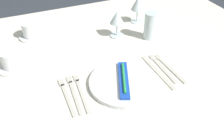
# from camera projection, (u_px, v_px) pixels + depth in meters

# --- Properties ---
(dining_table) EXTENTS (1.80, 1.11, 0.74)m
(dining_table) POSITION_uv_depth(u_px,v_px,m) (97.00, 67.00, 1.16)
(dining_table) COLOR silver
(dining_table) RESTS_ON ground
(dinner_plate) EXTENTS (0.27, 0.27, 0.02)m
(dinner_plate) POSITION_uv_depth(u_px,v_px,m) (124.00, 82.00, 0.94)
(dinner_plate) COLOR white
(dinner_plate) RESTS_ON dining_table
(toothbrush_package) EXTENTS (0.11, 0.21, 0.02)m
(toothbrush_package) POSITION_uv_depth(u_px,v_px,m) (124.00, 79.00, 0.93)
(toothbrush_package) COLOR blue
(toothbrush_package) RESTS_ON dinner_plate
(fork_outer) EXTENTS (0.03, 0.22, 0.00)m
(fork_outer) POSITION_uv_depth(u_px,v_px,m) (81.00, 91.00, 0.91)
(fork_outer) COLOR beige
(fork_outer) RESTS_ON dining_table
(fork_inner) EXTENTS (0.03, 0.21, 0.00)m
(fork_inner) POSITION_uv_depth(u_px,v_px,m) (74.00, 92.00, 0.91)
(fork_inner) COLOR beige
(fork_inner) RESTS_ON dining_table
(fork_salad) EXTENTS (0.02, 0.21, 0.00)m
(fork_salad) POSITION_uv_depth(u_px,v_px,m) (66.00, 95.00, 0.90)
(fork_salad) COLOR beige
(fork_salad) RESTS_ON dining_table
(dinner_knife) EXTENTS (0.03, 0.24, 0.00)m
(dinner_knife) POSITION_uv_depth(u_px,v_px,m) (158.00, 72.00, 1.00)
(dinner_knife) COLOR beige
(dinner_knife) RESTS_ON dining_table
(spoon_soup) EXTENTS (0.03, 0.21, 0.01)m
(spoon_soup) POSITION_uv_depth(u_px,v_px,m) (159.00, 65.00, 1.04)
(spoon_soup) COLOR beige
(spoon_soup) RESTS_ON dining_table
(spoon_dessert) EXTENTS (0.03, 0.21, 0.01)m
(spoon_dessert) POSITION_uv_depth(u_px,v_px,m) (166.00, 65.00, 1.04)
(spoon_dessert) COLOR beige
(spoon_dessert) RESTS_ON dining_table
(saucer_left) EXTENTS (0.13, 0.13, 0.01)m
(saucer_left) POSITION_uv_depth(u_px,v_px,m) (14.00, 67.00, 1.03)
(saucer_left) COLOR white
(saucer_left) RESTS_ON dining_table
(coffee_cup_left) EXTENTS (0.11, 0.08, 0.07)m
(coffee_cup_left) POSITION_uv_depth(u_px,v_px,m) (11.00, 59.00, 1.00)
(coffee_cup_left) COLOR white
(coffee_cup_left) RESTS_ON saucer_left
(saucer_right) EXTENTS (0.13, 0.13, 0.01)m
(saucer_right) POSITION_uv_depth(u_px,v_px,m) (32.00, 36.00, 1.22)
(saucer_right) COLOR white
(saucer_right) RESTS_ON dining_table
(coffee_cup_right) EXTENTS (0.11, 0.08, 0.07)m
(coffee_cup_right) POSITION_uv_depth(u_px,v_px,m) (31.00, 29.00, 1.20)
(coffee_cup_right) COLOR white
(coffee_cup_right) RESTS_ON saucer_right
(wine_glass_centre) EXTENTS (0.07, 0.07, 0.15)m
(wine_glass_centre) POSITION_uv_depth(u_px,v_px,m) (138.00, 4.00, 1.29)
(wine_glass_centre) COLOR silver
(wine_glass_centre) RESTS_ON dining_table
(wine_glass_left) EXTENTS (0.07, 0.07, 0.14)m
(wine_glass_left) POSITION_uv_depth(u_px,v_px,m) (117.00, 19.00, 1.18)
(wine_glass_left) COLOR silver
(wine_glass_left) RESTS_ON dining_table
(drink_tumbler) EXTENTS (0.06, 0.06, 0.14)m
(drink_tumbler) POSITION_uv_depth(u_px,v_px,m) (150.00, 26.00, 1.18)
(drink_tumbler) COLOR silver
(drink_tumbler) RESTS_ON dining_table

